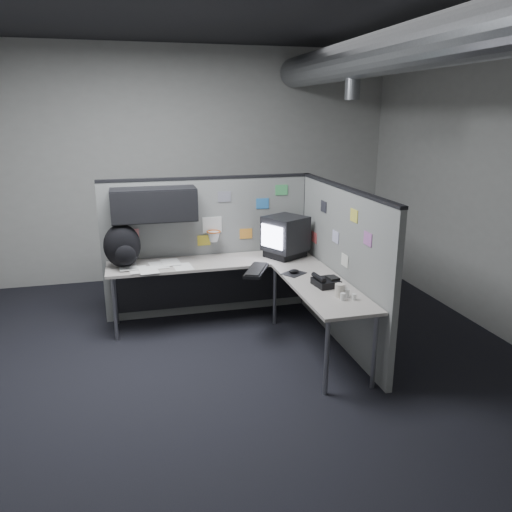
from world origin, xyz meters
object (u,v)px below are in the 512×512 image
object	(u,v)px
desk	(240,277)
monitor	(285,236)
phone	(326,282)
keyboard	(256,270)
backpack	(122,247)

from	to	relation	value
desk	monitor	distance (m)	0.73
monitor	phone	distance (m)	1.07
keyboard	monitor	bearing A→B (deg)	27.64
phone	backpack	xyz separation A→B (m)	(-1.87, 1.09, 0.19)
desk	phone	bearing A→B (deg)	-50.37
phone	monitor	bearing A→B (deg)	96.98
monitor	keyboard	world-z (taller)	monitor
keyboard	backpack	bearing A→B (deg)	140.44
monitor	backpack	xyz separation A→B (m)	(-1.79, 0.04, -0.01)
monitor	phone	world-z (taller)	monitor
phone	backpack	bearing A→B (deg)	152.69
desk	monitor	world-z (taller)	monitor
desk	phone	world-z (taller)	phone
monitor	backpack	bearing A→B (deg)	-165.48
desk	backpack	world-z (taller)	backpack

